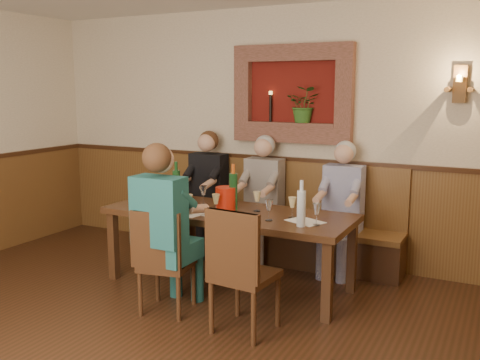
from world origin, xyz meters
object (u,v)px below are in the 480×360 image
object	(u,v)px
chair_near_left	(166,282)
wine_bottle_green_a	(233,191)
dining_table	(228,218)
person_chair_front	(166,242)
wine_bottle_green_b	(176,185)
water_bottle	(301,207)
person_bench_mid	(261,210)
bench	(268,230)
chair_near_right	(244,296)
person_bench_left	(205,203)
person_bench_right	(340,220)
spittoon_bucket	(226,198)

from	to	relation	value
chair_near_left	wine_bottle_green_a	world-z (taller)	wine_bottle_green_a
dining_table	person_chair_front	world-z (taller)	person_chair_front
wine_bottle_green_b	water_bottle	xyz separation A→B (m)	(1.52, -0.38, -0.01)
person_bench_mid	person_chair_front	bearing A→B (deg)	-94.92
water_bottle	dining_table	bearing A→B (deg)	164.46
dining_table	bench	bearing A→B (deg)	90.00
bench	chair_near_right	distance (m)	1.87
person_chair_front	wine_bottle_green_b	distance (m)	1.10
chair_near_right	person_bench_mid	distance (m)	1.81
chair_near_right	water_bottle	distance (m)	0.90
person_bench_left	person_chair_front	size ratio (longest dim) A/B	0.96
person_bench_left	person_chair_front	xyz separation A→B (m)	(0.58, -1.61, 0.02)
bench	water_bottle	bearing A→B (deg)	-54.77
person_chair_front	person_bench_right	bearing A→B (deg)	57.09
bench	person_chair_front	distance (m)	1.75
person_chair_front	water_bottle	world-z (taller)	person_chair_front
person_bench_right	water_bottle	distance (m)	1.12
dining_table	person_bench_right	distance (m)	1.21
chair_near_left	spittoon_bucket	distance (m)	1.02
chair_near_right	person_chair_front	world-z (taller)	person_chair_front
spittoon_bucket	person_bench_right	bearing A→B (deg)	42.13
wine_bottle_green_b	chair_near_left	bearing A→B (deg)	-61.48
chair_near_right	person_bench_left	size ratio (longest dim) A/B	0.71
person_bench_left	person_bench_right	bearing A→B (deg)	0.05
bench	chair_near_right	bearing A→B (deg)	-71.78
dining_table	wine_bottle_green_b	xyz separation A→B (m)	(-0.69, 0.14, 0.25)
bench	water_bottle	world-z (taller)	water_bottle
chair_near_left	chair_near_right	size ratio (longest dim) A/B	0.91
chair_near_right	water_bottle	xyz separation A→B (m)	(0.24, 0.60, 0.62)
person_bench_mid	spittoon_bucket	distance (m)	0.86
dining_table	spittoon_bucket	distance (m)	0.19
chair_near_right	chair_near_left	bearing A→B (deg)	-177.87
bench	person_bench_left	world-z (taller)	person_bench_left
wine_bottle_green_a	person_bench_left	bearing A→B (deg)	135.35
person_bench_left	wine_bottle_green_b	distance (m)	0.77
chair_near_right	wine_bottle_green_b	distance (m)	1.72
wine_bottle_green_a	person_bench_mid	bearing A→B (deg)	94.80
dining_table	wine_bottle_green_b	bearing A→B (deg)	168.17
dining_table	bench	xyz separation A→B (m)	(0.00, 0.94, -0.35)
chair_near_left	person_bench_left	world-z (taller)	person_bench_left
person_bench_left	spittoon_bucket	world-z (taller)	person_bench_left
spittoon_bucket	water_bottle	bearing A→B (deg)	-16.20
person_bench_left	person_chair_front	bearing A→B (deg)	-70.22
chair_near_right	bench	bearing A→B (deg)	113.04
person_bench_right	wine_bottle_green_b	distance (m)	1.74
chair_near_left	wine_bottle_green_a	distance (m)	1.11
chair_near_right	water_bottle	size ratio (longest dim) A/B	2.55
water_bottle	wine_bottle_green_a	bearing A→B (deg)	160.07
chair_near_left	person_bench_mid	bearing A→B (deg)	73.94
water_bottle	chair_near_right	bearing A→B (deg)	-112.15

